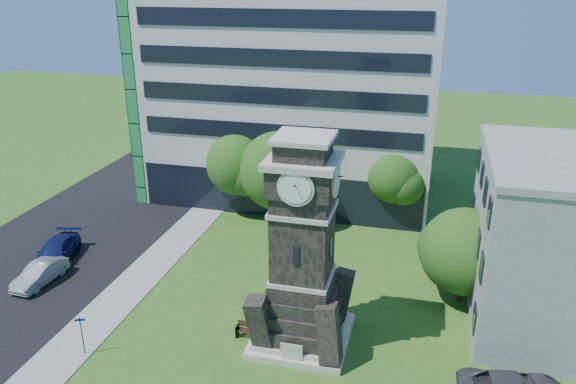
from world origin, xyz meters
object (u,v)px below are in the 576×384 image
(car_street_mid, at_px, (40,274))
(park_bench, at_px, (252,330))
(car_street_north, at_px, (56,252))
(clock_tower, at_px, (303,258))
(street_sign, at_px, (82,332))

(car_street_mid, xyz_separation_m, park_bench, (15.92, -2.32, -0.20))
(car_street_north, distance_m, park_bench, 17.55)
(car_street_mid, relative_size, car_street_north, 0.79)
(clock_tower, xyz_separation_m, car_street_mid, (-18.73, 1.66, -4.57))
(car_street_mid, xyz_separation_m, car_street_north, (-0.84, 2.90, 0.08))
(clock_tower, height_order, car_street_mid, clock_tower)
(car_street_north, xyz_separation_m, street_sign, (8.18, -8.97, 0.70))
(street_sign, bearing_deg, car_street_north, 108.38)
(clock_tower, bearing_deg, car_street_north, 166.89)
(clock_tower, relative_size, street_sign, 5.14)
(car_street_north, height_order, park_bench, car_street_north)
(clock_tower, distance_m, street_sign, 12.79)
(car_street_north, xyz_separation_m, park_bench, (16.76, -5.21, -0.28))
(street_sign, bearing_deg, clock_tower, -2.82)
(car_street_mid, bearing_deg, park_bench, -4.41)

